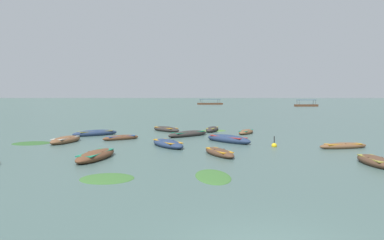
# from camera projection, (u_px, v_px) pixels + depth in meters

# --- Properties ---
(ground_plane) EXTENTS (6000.00, 6000.00, 0.00)m
(ground_plane) POSITION_uv_depth(u_px,v_px,m) (126.00, 98.00, 1481.57)
(ground_plane) COLOR #425B56
(mountain_2) EXTENTS (1662.84, 1662.84, 479.56)m
(mountain_2) POSITION_uv_depth(u_px,v_px,m) (141.00, 49.00, 1854.22)
(mountain_2) COLOR #4C5B56
(mountain_2) RESTS_ON ground
(rowboat_0) EXTENTS (2.99, 4.17, 0.58)m
(rowboat_0) POSITION_uv_depth(u_px,v_px,m) (166.00, 129.00, 36.92)
(rowboat_0) COLOR #2D2826
(rowboat_0) RESTS_ON ground
(rowboat_1) EXTENTS (3.14, 4.49, 0.69)m
(rowboat_1) POSITION_uv_depth(u_px,v_px,m) (228.00, 139.00, 27.99)
(rowboat_1) COLOR navy
(rowboat_1) RESTS_ON ground
(rowboat_2) EXTENTS (2.61, 4.38, 0.58)m
(rowboat_2) POSITION_uv_depth(u_px,v_px,m) (96.00, 156.00, 20.46)
(rowboat_2) COLOR brown
(rowboat_2) RESTS_ON ground
(rowboat_3) EXTENTS (2.43, 3.65, 0.58)m
(rowboat_3) POSITION_uv_depth(u_px,v_px,m) (212.00, 129.00, 36.75)
(rowboat_3) COLOR #2D2826
(rowboat_3) RESTS_ON ground
(rowboat_4) EXTENTS (3.13, 2.15, 0.47)m
(rowboat_4) POSITION_uv_depth(u_px,v_px,m) (121.00, 138.00, 29.59)
(rowboat_4) COLOR brown
(rowboat_4) RESTS_ON ground
(rowboat_5) EXTENTS (2.49, 3.93, 0.58)m
(rowboat_5) POSITION_uv_depth(u_px,v_px,m) (66.00, 140.00, 27.75)
(rowboat_5) COLOR brown
(rowboat_5) RESTS_ON ground
(rowboat_6) EXTENTS (4.18, 2.98, 0.61)m
(rowboat_6) POSITION_uv_depth(u_px,v_px,m) (95.00, 133.00, 32.84)
(rowboat_6) COLOR navy
(rowboat_6) RESTS_ON ground
(rowboat_7) EXTENTS (2.59, 3.07, 0.48)m
(rowboat_7) POSITION_uv_depth(u_px,v_px,m) (246.00, 132.00, 34.41)
(rowboat_7) COLOR brown
(rowboat_7) RESTS_ON ground
(rowboat_8) EXTENTS (1.66, 3.45, 0.55)m
(rowboat_8) POSITION_uv_depth(u_px,v_px,m) (375.00, 161.00, 18.66)
(rowboat_8) COLOR #4C3323
(rowboat_8) RESTS_ON ground
(rowboat_9) EXTENTS (2.47, 4.27, 0.60)m
(rowboat_9) POSITION_uv_depth(u_px,v_px,m) (168.00, 144.00, 25.53)
(rowboat_9) COLOR navy
(rowboat_9) RESTS_ON ground
(rowboat_10) EXTENTS (1.55, 3.46, 0.50)m
(rowboat_10) POSITION_uv_depth(u_px,v_px,m) (219.00, 153.00, 21.68)
(rowboat_10) COLOR #4C3323
(rowboat_10) RESTS_ON ground
(rowboat_11) EXTENTS (3.47, 1.05, 0.47)m
(rowboat_11) POSITION_uv_depth(u_px,v_px,m) (343.00, 146.00, 24.65)
(rowboat_11) COLOR brown
(rowboat_11) RESTS_ON ground
(rowboat_12) EXTENTS (4.35, 3.53, 0.59)m
(rowboat_12) POSITION_uv_depth(u_px,v_px,m) (188.00, 134.00, 32.21)
(rowboat_12) COLOR #2D2826
(rowboat_12) RESTS_ON ground
(ferry_0) EXTENTS (10.55, 4.67, 2.54)m
(ferry_0) POSITION_uv_depth(u_px,v_px,m) (210.00, 104.00, 162.31)
(ferry_0) COLOR brown
(ferry_0) RESTS_ON ground
(ferry_1) EXTENTS (7.95, 2.82, 2.54)m
(ferry_1) POSITION_uv_depth(u_px,v_px,m) (306.00, 105.00, 130.57)
(ferry_1) COLOR brown
(ferry_1) RESTS_ON ground
(mooring_buoy) EXTENTS (0.37, 0.37, 0.84)m
(mooring_buoy) POSITION_uv_depth(u_px,v_px,m) (274.00, 146.00, 25.36)
(mooring_buoy) COLOR yellow
(mooring_buoy) RESTS_ON ground
(weed_patch_0) EXTENTS (1.80, 3.30, 0.14)m
(weed_patch_0) POSITION_uv_depth(u_px,v_px,m) (213.00, 177.00, 15.89)
(weed_patch_0) COLOR #38662D
(weed_patch_0) RESTS_ON ground
(weed_patch_1) EXTENTS (2.81, 2.64, 0.14)m
(weed_patch_1) POSITION_uv_depth(u_px,v_px,m) (213.00, 131.00, 37.40)
(weed_patch_1) COLOR #477033
(weed_patch_1) RESTS_ON ground
(weed_patch_2) EXTENTS (3.06, 3.03, 0.14)m
(weed_patch_2) POSITION_uv_depth(u_px,v_px,m) (107.00, 179.00, 15.52)
(weed_patch_2) COLOR #38662D
(weed_patch_2) RESTS_ON ground
(weed_patch_3) EXTENTS (3.10, 2.87, 0.14)m
(weed_patch_3) POSITION_uv_depth(u_px,v_px,m) (32.00, 143.00, 27.24)
(weed_patch_3) COLOR #2D5628
(weed_patch_3) RESTS_ON ground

